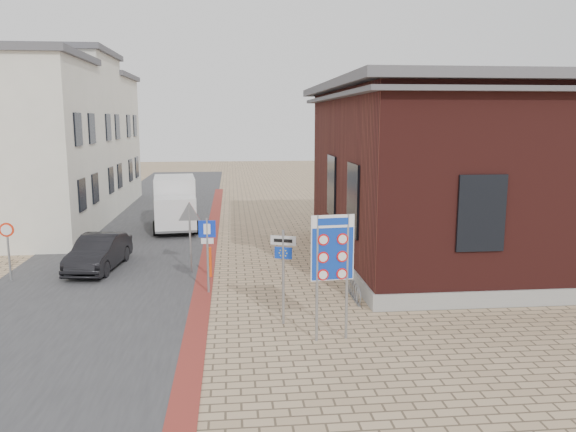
{
  "coord_description": "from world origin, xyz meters",
  "views": [
    {
      "loc": [
        -1.01,
        -14.02,
        5.42
      ],
      "look_at": [
        0.86,
        4.53,
        2.2
      ],
      "focal_mm": 35.0,
      "sensor_mm": 36.0,
      "label": 1
    }
  ],
  "objects": [
    {
      "name": "speed_sign",
      "position": [
        -8.5,
        5.13,
        1.33
      ],
      "size": [
        0.48,
        0.07,
        2.03
      ],
      "rotation": [
        0.0,
        0.0,
        0.05
      ],
      "color": "gray",
      "rests_on": "ground"
    },
    {
      "name": "bike_rack",
      "position": [
        2.65,
        2.2,
        0.26
      ],
      "size": [
        0.08,
        1.8,
        0.6
      ],
      "color": "slate",
      "rests_on": "ground"
    },
    {
      "name": "sedan",
      "position": [
        -5.88,
        6.46,
        0.64
      ],
      "size": [
        1.79,
        4.0,
        1.27
      ],
      "primitive_type": "imported",
      "rotation": [
        0.0,
        0.0,
        -0.12
      ],
      "color": "black",
      "rests_on": "ground"
    },
    {
      "name": "brick_building",
      "position": [
        8.99,
        7.0,
        3.49
      ],
      "size": [
        13.0,
        13.0,
        6.8
      ],
      "color": "gray",
      "rests_on": "ground"
    },
    {
      "name": "bollard",
      "position": [
        -1.8,
        5.0,
        0.54
      ],
      "size": [
        0.12,
        0.12,
        1.08
      ],
      "primitive_type": "cylinder",
      "rotation": [
        0.0,
        0.0,
        -0.33
      ],
      "color": "#F7490D",
      "rests_on": "ground"
    },
    {
      "name": "curb_strip",
      "position": [
        -2.0,
        10.0,
        0.01
      ],
      "size": [
        0.6,
        40.0,
        0.02
      ],
      "primitive_type": "cube",
      "color": "maroon",
      "rests_on": "ground"
    },
    {
      "name": "townhouse_near",
      "position": [
        -10.99,
        12.0,
        4.17
      ],
      "size": [
        7.4,
        6.4,
        8.3
      ],
      "color": "white",
      "rests_on": "ground"
    },
    {
      "name": "parking_sign",
      "position": [
        -1.8,
        3.21,
        1.63
      ],
      "size": [
        0.53,
        0.07,
        2.4
      ],
      "rotation": [
        0.0,
        0.0,
        -0.04
      ],
      "color": "gray",
      "rests_on": "ground"
    },
    {
      "name": "border_sign",
      "position": [
        1.4,
        -0.92,
        2.28
      ],
      "size": [
        1.08,
        0.16,
        3.16
      ],
      "rotation": [
        0.0,
        0.0,
        0.1
      ],
      "color": "gray",
      "rests_on": "ground"
    },
    {
      "name": "road_strip",
      "position": [
        -5.5,
        15.0,
        0.01
      ],
      "size": [
        7.0,
        60.0,
        0.02
      ],
      "primitive_type": "cube",
      "color": "#38383A",
      "rests_on": "ground"
    },
    {
      "name": "ground",
      "position": [
        0.0,
        0.0,
        0.0
      ],
      "size": [
        120.0,
        120.0,
        0.0
      ],
      "primitive_type": "plane",
      "color": "tan",
      "rests_on": "ground"
    },
    {
      "name": "box_truck",
      "position": [
        -3.84,
        14.01,
        1.32
      ],
      "size": [
        2.47,
        5.06,
        2.55
      ],
      "rotation": [
        0.0,
        0.0,
        0.1
      ],
      "color": "slate",
      "rests_on": "ground"
    },
    {
      "name": "essen_sign",
      "position": [
        0.31,
        0.3,
        1.71
      ],
      "size": [
        0.66,
        0.28,
        2.56
      ],
      "rotation": [
        0.0,
        0.0,
        -0.36
      ],
      "color": "gray",
      "rests_on": "ground"
    },
    {
      "name": "townhouse_far",
      "position": [
        -10.99,
        24.0,
        4.17
      ],
      "size": [
        7.4,
        6.4,
        8.3
      ],
      "color": "white",
      "rests_on": "ground"
    },
    {
      "name": "yield_sign",
      "position": [
        -2.52,
        5.68,
        1.92
      ],
      "size": [
        0.89,
        0.07,
        2.52
      ],
      "rotation": [
        0.0,
        0.0,
        0.02
      ],
      "color": "gray",
      "rests_on": "ground"
    },
    {
      "name": "townhouse_mid",
      "position": [
        -10.99,
        18.0,
        4.57
      ],
      "size": [
        7.4,
        6.4,
        9.1
      ],
      "color": "white",
      "rests_on": "ground"
    }
  ]
}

